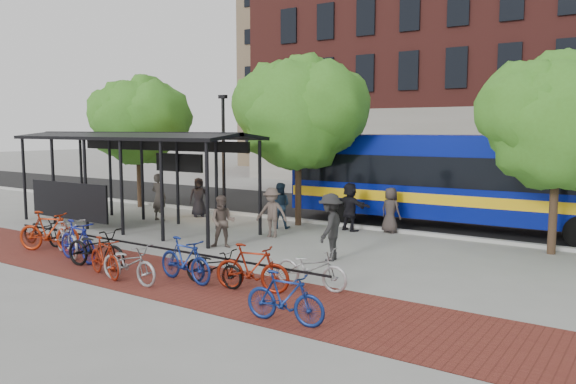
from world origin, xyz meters
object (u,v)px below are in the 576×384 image
Objects in this scene: tree_b at (301,109)px; bike_3 at (77,241)px; bus_shelter at (130,148)px; pedestrian_9 at (330,227)px; tree_c at (562,117)px; bike_7 at (185,260)px; pedestrian_2 at (280,206)px; lamp_post_left at (224,151)px; tree_a at (140,117)px; pedestrian_6 at (391,210)px; bike_8 at (214,267)px; bike_9 at (252,268)px; bike_0 at (43,231)px; bike_1 at (49,231)px; pedestrian_5 at (350,207)px; bike_6 at (129,263)px; bus at (461,176)px; pedestrian_0 at (199,197)px; bike_2 at (67,237)px; bike_4 at (96,248)px; pedestrian_3 at (272,212)px; bike_11 at (285,298)px; pedestrian_8 at (223,222)px; bike_10 at (311,268)px; bike_5 at (104,257)px; pedestrian_1 at (159,197)px.

bike_3 is at bearing -102.58° from tree_b.
bus_shelter is 9.32m from pedestrian_9.
tree_c is 3.26× the size of bike_7.
pedestrian_9 reaches higher than pedestrian_2.
lamp_post_left is 10.85m from bike_7.
tree_a reaches higher than pedestrian_6.
pedestrian_9 reaches higher than bike_8.
bike_3 is 5.83m from bike_9.
bike_7 is 1.12× the size of pedestrian_6.
bike_1 is (0.98, -0.41, 0.14)m from bike_0.
bike_3 reaches higher than bike_9.
bike_1 is at bearing 72.34° from pedestrian_5.
tree_c reaches higher than bike_6.
pedestrian_9 reaches higher than bike_3.
pedestrian_0 is at bearing -164.31° from bus.
bus_shelter reaches higher than pedestrian_2.
bike_2 is 2.08m from bike_4.
pedestrian_3 is at bearing -16.17° from bike_4.
lamp_post_left reaches higher than bike_8.
pedestrian_2 reaches higher than bike_9.
pedestrian_9 is at bearing -104.10° from bus.
pedestrian_5 is at bearing 33.24° from pedestrian_6.
pedestrian_0 is at bearing 34.08° from bike_6.
tree_b is at bearing -41.53° from pedestrian_0.
bike_11 is (10.96, -5.63, -2.49)m from bus_shelter.
bike_7 reaches higher than bike_8.
bike_11 is 7.19m from pedestrian_8.
bike_7 is at bearing 95.19° from pedestrian_6.
bike_2 is 1.17× the size of bike_9.
pedestrian_0 is (-2.81, 7.91, 0.24)m from bike_3.
tree_a is 3.49× the size of pedestrian_5.
pedestrian_0 reaches higher than bike_6.
pedestrian_8 is at bearing 10.69° from bike_6.
bike_3 is 1.18× the size of pedestrian_8.
bus is (9.46, 2.25, -0.75)m from lamp_post_left.
tree_a is at bearing -28.20° from pedestrian_2.
bike_10 is 7.75m from pedestrian_6.
pedestrian_5 is (4.05, 8.55, 0.30)m from bike_3.
pedestrian_2 is (-0.34, 8.16, 0.36)m from bike_5.
tree_c is 3.64× the size of pedestrian_6.
pedestrian_0 is at bearing -177.25° from tree_c.
bike_3 is 3.01m from bike_6.
pedestrian_8 reaches higher than bike_6.
bike_5 is at bearing -121.88° from pedestrian_8.
bike_0 is at bearing 45.34° from bike_1.
bike_2 is 1.13× the size of pedestrian_9.
bus_shelter reaches higher than bike_7.
bus_shelter is at bearing 45.41° from pedestrian_5.
bike_10 reaches higher than bike_6.
bike_11 is 0.88× the size of pedestrian_1.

